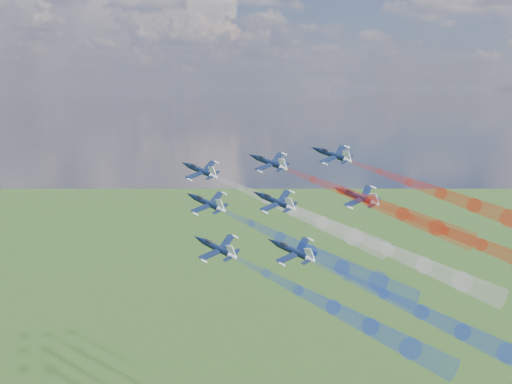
{
  "coord_description": "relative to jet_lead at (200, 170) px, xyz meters",
  "views": [
    {
      "loc": [
        6.82,
        -118.85,
        152.85
      ],
      "look_at": [
        15.33,
        23.27,
        130.09
      ],
      "focal_mm": 44.99,
      "sensor_mm": 36.0,
      "label": 1
    }
  ],
  "objects": [
    {
      "name": "jet_lead",
      "position": [
        0.0,
        0.0,
        0.0
      ],
      "size": [
        15.68,
        15.32,
        9.33
      ],
      "primitive_type": null,
      "rotation": [
        0.26,
        -0.38,
        0.75
      ],
      "color": "black"
    },
    {
      "name": "trail_lead",
      "position": [
        20.46,
        -18.27,
        -6.64
      ],
      "size": [
        36.3,
        33.9,
        15.88
      ],
      "primitive_type": null,
      "rotation": [
        0.26,
        -0.38,
        0.75
      ],
      "color": "white"
    },
    {
      "name": "jet_inner_left",
      "position": [
        1.73,
        -13.81,
        -5.5
      ],
      "size": [
        15.68,
        15.32,
        9.33
      ],
      "primitive_type": null,
      "rotation": [
        0.26,
        -0.38,
        0.75
      ],
      "color": "black"
    },
    {
      "name": "trail_inner_left",
      "position": [
        22.19,
        -32.08,
        -12.14
      ],
      "size": [
        36.3,
        33.9,
        15.88
      ],
      "primitive_type": null,
      "rotation": [
        0.26,
        -0.38,
        0.75
      ],
      "color": "blue"
    },
    {
      "name": "jet_inner_right",
      "position": [
        16.43,
        -2.33,
        2.13
      ],
      "size": [
        15.68,
        15.32,
        9.33
      ],
      "primitive_type": null,
      "rotation": [
        0.26,
        -0.38,
        0.75
      ],
      "color": "black"
    },
    {
      "name": "trail_inner_right",
      "position": [
        36.89,
        -20.6,
        -4.51
      ],
      "size": [
        36.3,
        33.9,
        15.88
      ],
      "primitive_type": null,
      "rotation": [
        0.26,
        -0.38,
        0.75
      ],
      "color": "red"
    },
    {
      "name": "jet_outer_left",
      "position": [
        3.79,
        -28.38,
        -12.11
      ],
      "size": [
        15.68,
        15.32,
        9.33
      ],
      "primitive_type": null,
      "rotation": [
        0.26,
        -0.38,
        0.75
      ],
      "color": "black"
    },
    {
      "name": "trail_outer_left",
      "position": [
        24.25,
        -46.66,
        -18.74
      ],
      "size": [
        36.3,
        33.9,
        15.88
      ],
      "primitive_type": null,
      "rotation": [
        0.26,
        -0.38,
        0.75
      ],
      "color": "blue"
    },
    {
      "name": "jet_center_third",
      "position": [
        16.67,
        -16.31,
        -4.85
      ],
      "size": [
        15.68,
        15.32,
        9.33
      ],
      "primitive_type": null,
      "rotation": [
        0.26,
        -0.38,
        0.75
      ],
      "color": "black"
    },
    {
      "name": "trail_center_third",
      "position": [
        37.14,
        -34.58,
        -11.49
      ],
      "size": [
        36.3,
        33.9,
        15.88
      ],
      "primitive_type": null,
      "rotation": [
        0.26,
        -0.38,
        0.75
      ],
      "color": "white"
    },
    {
      "name": "jet_outer_right",
      "position": [
        31.84,
        -1.52,
        3.74
      ],
      "size": [
        15.68,
        15.32,
        9.33
      ],
      "primitive_type": null,
      "rotation": [
        0.26,
        -0.38,
        0.75
      ],
      "color": "black"
    },
    {
      "name": "trail_outer_right",
      "position": [
        52.3,
        -19.8,
        -2.89
      ],
      "size": [
        36.3,
        33.9,
        15.88
      ],
      "primitive_type": null,
      "rotation": [
        0.26,
        -0.38,
        0.75
      ],
      "color": "red"
    },
    {
      "name": "jet_rear_left",
      "position": [
        18.89,
        -30.85,
        -12.33
      ],
      "size": [
        15.68,
        15.32,
        9.33
      ],
      "primitive_type": null,
      "rotation": [
        0.26,
        -0.38,
        0.75
      ],
      "color": "black"
    },
    {
      "name": "trail_rear_left",
      "position": [
        39.35,
        -49.12,
        -18.97
      ],
      "size": [
        36.3,
        33.9,
        15.88
      ],
      "primitive_type": null,
      "rotation": [
        0.26,
        -0.38,
        0.75
      ],
      "color": "blue"
    },
    {
      "name": "jet_rear_right",
      "position": [
        34.81,
        -16.97,
        -3.95
      ],
      "size": [
        15.68,
        15.32,
        9.33
      ],
      "primitive_type": null,
      "rotation": [
        0.26,
        -0.38,
        0.75
      ],
      "color": "black"
    },
    {
      "name": "trail_rear_right",
      "position": [
        55.27,
        -35.25,
        -10.59
      ],
      "size": [
        36.3,
        33.9,
        15.88
      ],
      "primitive_type": null,
      "rotation": [
        0.26,
        -0.38,
        0.75
      ],
      "color": "red"
    }
  ]
}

